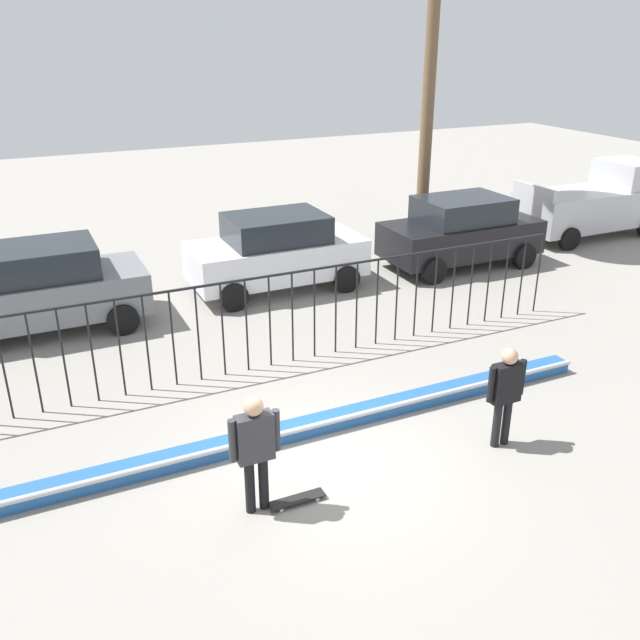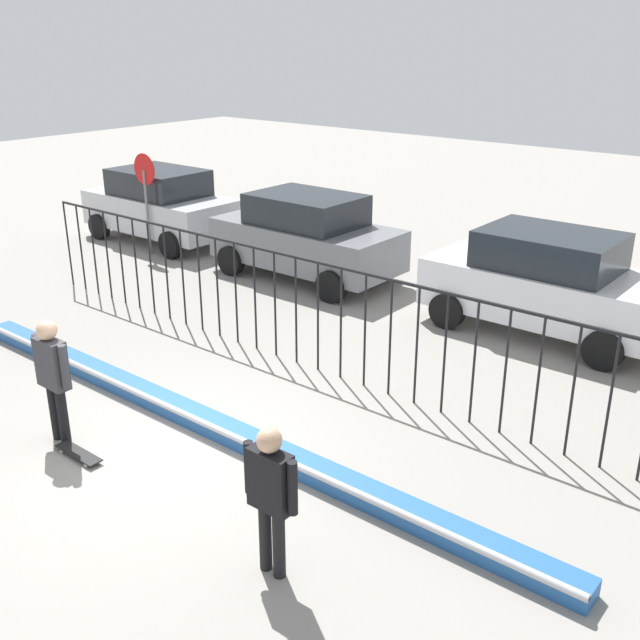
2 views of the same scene
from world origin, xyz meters
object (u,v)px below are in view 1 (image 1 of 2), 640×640
skateboarder (255,444)px  parked_car_white (277,251)px  parked_car_gray (42,288)px  pickup_truck (595,202)px  camera_operator (506,388)px  parked_car_black (461,231)px  skateboard (297,499)px

skateboarder → parked_car_white: bearing=68.0°
parked_car_gray → pickup_truck: (16.33, 0.58, 0.06)m
parked_car_white → pickup_truck: size_ratio=0.91×
camera_operator → pickup_truck: size_ratio=0.36×
parked_car_black → parked_car_gray: bearing=-177.7°
skateboarder → skateboard: size_ratio=2.20×
parked_car_gray → parked_car_white: (5.49, 0.26, 0.00)m
camera_operator → parked_car_gray: bearing=-46.2°
parked_car_black → pickup_truck: size_ratio=0.91×
skateboarder → parked_car_gray: parked_car_gray is taller
camera_operator → skateboarder: bearing=3.9°
parked_car_gray → camera_operator: bearing=-54.7°
skateboarder → camera_operator: size_ratio=1.04×
parked_car_gray → parked_car_black: size_ratio=1.00×
parked_car_gray → parked_car_black: same height
skateboarder → skateboard: bearing=-9.9°
skateboarder → pickup_truck: 16.46m
skateboarder → parked_car_gray: (-2.06, 7.63, -0.08)m
skateboard → pickup_truck: bearing=16.4°
parked_car_white → parked_car_black: 5.24m
skateboard → pickup_truck: 16.08m
pickup_truck → parked_car_white: bearing=-175.9°
parked_car_white → pickup_truck: bearing=4.4°
skateboard → pickup_truck: size_ratio=0.17×
skateboard → parked_car_black: size_ratio=0.19×
skateboard → parked_car_black: parked_car_black is taller
skateboarder → parked_car_black: 11.43m
parked_car_black → camera_operator: bearing=-118.2°
skateboarder → parked_car_black: bearing=42.3°
pickup_truck → skateboarder: bearing=-147.7°
skateboard → skateboarder: bearing=153.8°
skateboard → camera_operator: bearing=-15.1°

